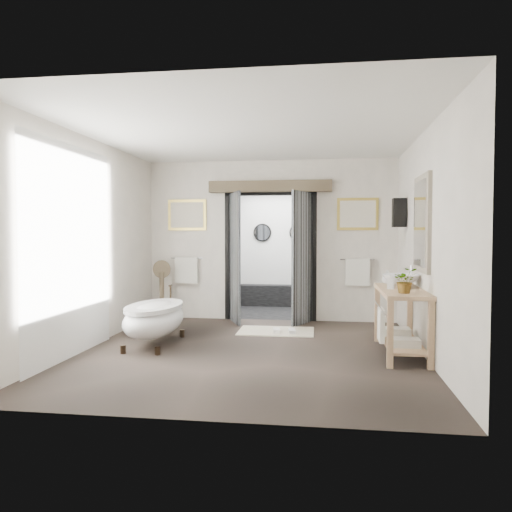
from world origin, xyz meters
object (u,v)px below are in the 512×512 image
at_px(clawfoot_tub, 155,318).
at_px(vanity, 399,315).
at_px(rug, 276,331).
at_px(basin, 401,281).

height_order(clawfoot_tub, vanity, vanity).
bearing_deg(rug, basin, -28.27).
bearing_deg(basin, rug, 168.64).
relative_size(clawfoot_tub, rug, 1.33).
bearing_deg(basin, clawfoot_tub, -159.38).
distance_m(vanity, rug, 2.20).
relative_size(clawfoot_tub, basin, 3.19).
xyz_separation_m(clawfoot_tub, vanity, (3.34, -0.07, 0.13)).
xyz_separation_m(clawfoot_tub, rug, (1.61, 1.18, -0.37)).
xyz_separation_m(clawfoot_tub, basin, (3.40, 0.22, 0.56)).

